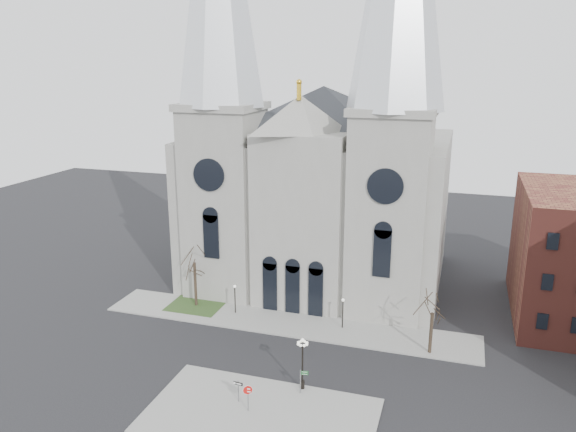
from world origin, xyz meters
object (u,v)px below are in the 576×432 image
(stop_sign, at_px, (248,392))
(one_way_sign, at_px, (238,387))
(street_name_sign, at_px, (301,379))
(globe_lamp, at_px, (302,357))

(stop_sign, relative_size, one_way_sign, 1.22)
(one_way_sign, height_order, street_name_sign, street_name_sign)
(globe_lamp, bearing_deg, stop_sign, -126.36)
(one_way_sign, bearing_deg, street_name_sign, 36.09)
(stop_sign, xyz_separation_m, street_name_sign, (3.33, 3.63, -0.37))
(stop_sign, distance_m, street_name_sign, 4.94)
(globe_lamp, xyz_separation_m, one_way_sign, (-4.41, -3.39, -1.63))
(one_way_sign, relative_size, street_name_sign, 0.87)
(stop_sign, distance_m, globe_lamp, 5.54)
(street_name_sign, bearing_deg, one_way_sign, -161.68)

